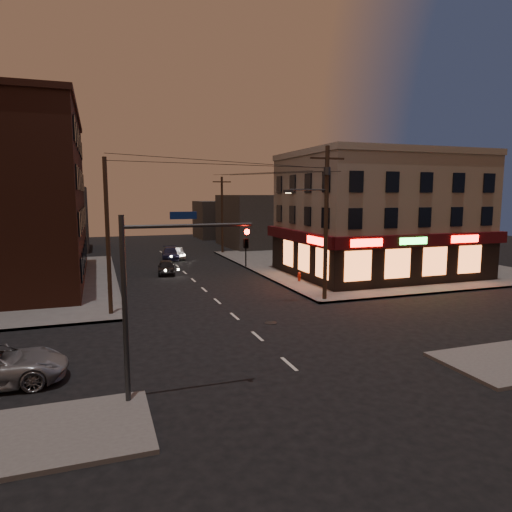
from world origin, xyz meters
name	(u,v)px	position (x,y,z in m)	size (l,w,h in m)	color
ground	(257,336)	(0.00, 0.00, 0.00)	(120.00, 120.00, 0.00)	black
sidewalk_ne	(362,264)	(18.00, 19.00, 0.07)	(24.00, 28.00, 0.15)	#514F4C
pizza_building	(378,214)	(15.93, 13.43, 5.35)	(15.85, 12.85, 10.50)	gray
bg_building_ne_a	(262,221)	(14.00, 38.00, 3.50)	(10.00, 12.00, 7.00)	#3F3D3A
bg_building_nw	(49,219)	(-13.00, 42.00, 4.00)	(9.00, 10.00, 8.00)	#3F3D3A
bg_building_ne_b	(221,219)	(12.00, 52.00, 3.00)	(8.00, 8.00, 6.00)	#3F3D3A
utility_pole_main	(325,214)	(6.68, 5.80, 5.76)	(4.20, 0.44, 10.00)	#382619
utility_pole_far	(222,215)	(6.80, 32.00, 4.65)	(0.26, 0.26, 9.00)	#382619
utility_pole_west	(108,237)	(-6.80, 6.50, 4.65)	(0.24, 0.24, 9.00)	#382619
traffic_signal	(156,282)	(-5.57, -5.60, 4.16)	(4.49, 0.32, 6.47)	#333538
sedan_near	(166,267)	(-1.68, 19.69, 0.63)	(1.48, 3.69, 1.26)	black
sedan_mid	(177,253)	(0.80, 29.15, 0.61)	(1.30, 3.73, 1.23)	gray
sedan_far	(171,253)	(0.12, 29.06, 0.65)	(1.83, 4.50, 1.31)	#1D1E3A
fire_hydrant	(299,276)	(7.80, 12.06, 0.55)	(0.33, 0.33, 0.73)	#A11E0E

